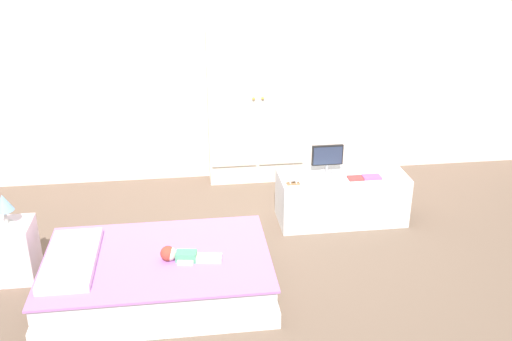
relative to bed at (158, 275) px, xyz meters
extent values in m
cube|color=brown|center=(0.66, 0.29, -0.14)|extent=(10.00, 10.00, 0.02)
cube|color=silver|center=(0.66, 1.87, 1.22)|extent=(6.40, 0.05, 2.70)
cube|color=white|center=(0.00, 0.00, -0.08)|extent=(1.45, 0.96, 0.11)
cube|color=silver|center=(0.00, 0.00, 0.05)|extent=(1.41, 0.92, 0.14)
cube|color=#B270C6|center=(0.00, 0.00, 0.13)|extent=(1.44, 0.95, 0.02)
cube|color=silver|center=(-0.53, 0.00, 0.16)|extent=(0.31, 0.69, 0.05)
cube|color=#4CA375|center=(0.19, -0.07, 0.16)|extent=(0.14, 0.10, 0.06)
cube|color=beige|center=(0.33, -0.07, 0.15)|extent=(0.16, 0.06, 0.04)
cube|color=beige|center=(0.33, -0.11, 0.15)|extent=(0.16, 0.06, 0.04)
cube|color=beige|center=(0.20, -0.01, 0.15)|extent=(0.10, 0.04, 0.03)
cube|color=beige|center=(0.18, -0.12, 0.15)|extent=(0.10, 0.04, 0.03)
sphere|color=beige|center=(0.08, -0.05, 0.18)|extent=(0.09, 0.09, 0.09)
sphere|color=#9E3D2D|center=(0.07, -0.05, 0.18)|extent=(0.10, 0.10, 0.10)
cube|color=silver|center=(-0.97, 0.31, 0.07)|extent=(0.30, 0.30, 0.41)
cylinder|color=#B7B2AD|center=(-0.97, 0.31, 0.28)|extent=(0.09, 0.09, 0.01)
cylinder|color=#B7B2AD|center=(-0.97, 0.31, 0.33)|extent=(0.02, 0.02, 0.09)
cone|color=#7AB2E0|center=(-0.97, 0.31, 0.43)|extent=(0.12, 0.12, 0.11)
cube|color=white|center=(0.87, 1.72, 0.69)|extent=(0.87, 0.20, 1.64)
cube|color=beige|center=(0.65, 1.61, 0.73)|extent=(0.41, 0.02, 1.35)
cube|color=beige|center=(1.09, 1.61, 0.73)|extent=(0.41, 0.02, 1.35)
sphere|color=gold|center=(0.83, 1.59, 0.69)|extent=(0.02, 0.02, 0.02)
sphere|color=gold|center=(0.91, 1.59, 0.69)|extent=(0.02, 0.02, 0.02)
cube|color=silver|center=(1.44, 0.82, 0.07)|extent=(1.01, 0.42, 0.40)
cylinder|color=#99999E|center=(1.33, 0.89, 0.28)|extent=(0.10, 0.10, 0.01)
cylinder|color=#99999E|center=(1.33, 0.89, 0.31)|extent=(0.02, 0.02, 0.05)
cube|color=black|center=(1.33, 0.89, 0.41)|extent=(0.25, 0.02, 0.17)
cube|color=#28334C|center=(1.33, 0.88, 0.41)|extent=(0.23, 0.01, 0.15)
cube|color=#8E6642|center=(1.02, 0.71, 0.28)|extent=(0.10, 0.01, 0.01)
cube|color=#8E6642|center=(1.02, 0.68, 0.28)|extent=(0.10, 0.01, 0.01)
cube|color=white|center=(1.02, 0.69, 0.32)|extent=(0.07, 0.03, 0.04)
cylinder|color=white|center=(1.04, 0.70, 0.29)|extent=(0.01, 0.01, 0.02)
cylinder|color=white|center=(1.04, 0.68, 0.29)|extent=(0.01, 0.01, 0.02)
cylinder|color=white|center=(0.99, 0.70, 0.29)|extent=(0.01, 0.01, 0.02)
cylinder|color=white|center=(0.99, 0.68, 0.29)|extent=(0.01, 0.01, 0.02)
cylinder|color=white|center=(1.05, 0.69, 0.35)|extent=(0.02, 0.02, 0.02)
sphere|color=white|center=(1.05, 0.69, 0.37)|extent=(0.04, 0.04, 0.04)
cube|color=#CC3838|center=(1.52, 0.73, 0.28)|extent=(0.12, 0.09, 0.01)
cube|color=#8E51B2|center=(1.65, 0.73, 0.28)|extent=(0.14, 0.09, 0.02)
camera|label=1|loc=(0.22, -3.21, 2.09)|focal=40.25mm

